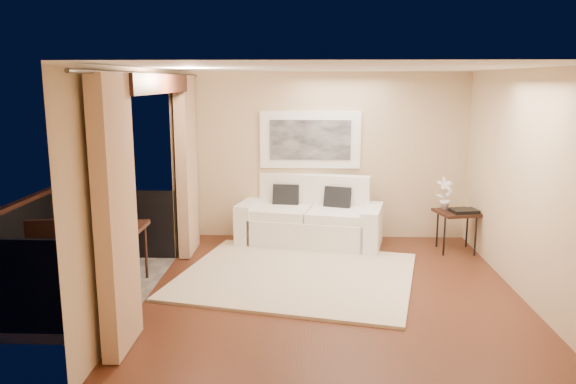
{
  "coord_description": "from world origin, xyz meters",
  "views": [
    {
      "loc": [
        -0.32,
        -6.57,
        2.56
      ],
      "look_at": [
        -0.6,
        1.0,
        1.05
      ],
      "focal_mm": 35.0,
      "sensor_mm": 36.0,
      "label": 1
    }
  ],
  "objects_px": {
    "balcony_chair_near": "(42,254)",
    "ice_bucket": "(107,216)",
    "sofa": "(311,220)",
    "side_table": "(457,215)",
    "orchid": "(445,194)",
    "balcony_chair_far": "(88,240)",
    "bistro_table": "(117,232)"
  },
  "relations": [
    {
      "from": "balcony_chair_near",
      "to": "ice_bucket",
      "type": "distance_m",
      "value": 0.89
    },
    {
      "from": "sofa",
      "to": "balcony_chair_near",
      "type": "height_order",
      "value": "sofa"
    },
    {
      "from": "side_table",
      "to": "orchid",
      "type": "bearing_deg",
      "value": 142.83
    },
    {
      "from": "balcony_chair_near",
      "to": "sofa",
      "type": "bearing_deg",
      "value": 28.21
    },
    {
      "from": "balcony_chair_far",
      "to": "side_table",
      "type": "bearing_deg",
      "value": -158.17
    },
    {
      "from": "sofa",
      "to": "side_table",
      "type": "distance_m",
      "value": 2.24
    },
    {
      "from": "orchid",
      "to": "balcony_chair_far",
      "type": "bearing_deg",
      "value": -160.66
    },
    {
      "from": "balcony_chair_far",
      "to": "ice_bucket",
      "type": "bearing_deg",
      "value": -160.56
    },
    {
      "from": "ice_bucket",
      "to": "orchid",
      "type": "bearing_deg",
      "value": 19.57
    },
    {
      "from": "side_table",
      "to": "bistro_table",
      "type": "bearing_deg",
      "value": -160.82
    },
    {
      "from": "orchid",
      "to": "balcony_chair_near",
      "type": "height_order",
      "value": "orchid"
    },
    {
      "from": "orchid",
      "to": "ice_bucket",
      "type": "xyz_separation_m",
      "value": [
        -4.62,
        -1.64,
        0.01
      ]
    },
    {
      "from": "sofa",
      "to": "bistro_table",
      "type": "distance_m",
      "value": 3.14
    },
    {
      "from": "sofa",
      "to": "bistro_table",
      "type": "height_order",
      "value": "sofa"
    },
    {
      "from": "orchid",
      "to": "side_table",
      "type": "bearing_deg",
      "value": -37.17
    },
    {
      "from": "side_table",
      "to": "balcony_chair_near",
      "type": "relative_size",
      "value": 0.73
    },
    {
      "from": "bistro_table",
      "to": "balcony_chair_near",
      "type": "height_order",
      "value": "balcony_chair_near"
    },
    {
      "from": "sofa",
      "to": "side_table",
      "type": "xyz_separation_m",
      "value": [
        2.2,
        -0.36,
        0.19
      ]
    },
    {
      "from": "side_table",
      "to": "ice_bucket",
      "type": "xyz_separation_m",
      "value": [
        -4.78,
        -1.51,
        0.31
      ]
    },
    {
      "from": "side_table",
      "to": "balcony_chair_near",
      "type": "xyz_separation_m",
      "value": [
        -5.39,
        -2.06,
        -0.02
      ]
    },
    {
      "from": "ice_bucket",
      "to": "balcony_chair_near",
      "type": "bearing_deg",
      "value": -137.81
    },
    {
      "from": "side_table",
      "to": "orchid",
      "type": "xyz_separation_m",
      "value": [
        -0.17,
        0.13,
        0.3
      ]
    },
    {
      "from": "side_table",
      "to": "balcony_chair_far",
      "type": "xyz_separation_m",
      "value": [
        -5.03,
        -1.58,
        0.01
      ]
    },
    {
      "from": "sofa",
      "to": "ice_bucket",
      "type": "distance_m",
      "value": 3.23
    },
    {
      "from": "ice_bucket",
      "to": "balcony_chair_far",
      "type": "bearing_deg",
      "value": -164.94
    },
    {
      "from": "sofa",
      "to": "balcony_chair_far",
      "type": "relative_size",
      "value": 2.39
    },
    {
      "from": "bistro_table",
      "to": "ice_bucket",
      "type": "relative_size",
      "value": 3.89
    },
    {
      "from": "side_table",
      "to": "bistro_table",
      "type": "height_order",
      "value": "bistro_table"
    },
    {
      "from": "orchid",
      "to": "bistro_table",
      "type": "height_order",
      "value": "orchid"
    },
    {
      "from": "bistro_table",
      "to": "balcony_chair_far",
      "type": "bearing_deg",
      "value": 175.34
    },
    {
      "from": "balcony_chair_far",
      "to": "sofa",
      "type": "bearing_deg",
      "value": -141.16
    },
    {
      "from": "orchid",
      "to": "bistro_table",
      "type": "xyz_separation_m",
      "value": [
        -4.47,
        -1.74,
        -0.17
      ]
    }
  ]
}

